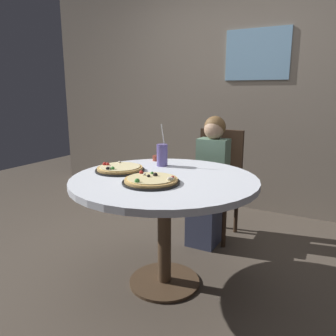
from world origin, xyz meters
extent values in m
plane|color=#4C4238|center=(0.00, 0.00, 0.00)|extent=(8.00, 8.00, 0.00)
cube|color=gray|center=(0.00, 1.81, 1.45)|extent=(5.20, 0.12, 2.90)
cube|color=#8CBFE5|center=(0.10, 1.75, 1.65)|extent=(0.65, 0.02, 0.51)
cylinder|color=silver|center=(0.00, 0.00, 0.73)|extent=(1.19, 1.19, 0.04)
cylinder|color=#4C3826|center=(0.00, 0.00, 0.36)|extent=(0.09, 0.09, 0.69)
cylinder|color=#4C3826|center=(0.00, 0.00, 0.01)|extent=(0.48, 0.48, 0.02)
cube|color=#382619|center=(0.00, 0.88, 0.43)|extent=(0.40, 0.40, 0.04)
cube|color=#382619|center=(0.00, 1.06, 0.69)|extent=(0.40, 0.04, 0.52)
cylinder|color=#382619|center=(-0.17, 0.71, 0.21)|extent=(0.04, 0.04, 0.41)
cylinder|color=#382619|center=(0.17, 0.71, 0.21)|extent=(0.04, 0.04, 0.41)
cylinder|color=#382619|center=(-0.17, 1.05, 0.21)|extent=(0.04, 0.04, 0.41)
cylinder|color=#382619|center=(0.17, 1.05, 0.21)|extent=(0.04, 0.04, 0.41)
cube|color=#3F4766|center=(0.00, 0.72, 0.23)|extent=(0.24, 0.32, 0.45)
cube|color=slate|center=(0.00, 0.86, 0.67)|extent=(0.26, 0.16, 0.44)
sphere|color=tan|center=(0.00, 0.86, 0.97)|extent=(0.17, 0.17, 0.17)
sphere|color=brown|center=(0.00, 0.88, 0.99)|extent=(0.18, 0.18, 0.18)
cylinder|color=black|center=(-0.35, 0.00, 0.76)|extent=(0.34, 0.34, 0.01)
cylinder|color=tan|center=(-0.35, 0.00, 0.77)|extent=(0.31, 0.31, 0.02)
cylinder|color=beige|center=(-0.35, 0.00, 0.78)|extent=(0.28, 0.28, 0.01)
sphere|color=beige|center=(-0.42, 0.09, 0.79)|extent=(0.02, 0.02, 0.02)
sphere|color=#B2231E|center=(-0.44, -0.01, 0.79)|extent=(0.03, 0.03, 0.03)
sphere|color=black|center=(-0.36, -0.12, 0.79)|extent=(0.03, 0.03, 0.03)
sphere|color=beige|center=(-0.36, -0.11, 0.79)|extent=(0.03, 0.03, 0.03)
sphere|color=#387F33|center=(-0.33, -0.10, 0.79)|extent=(0.03, 0.03, 0.03)
sphere|color=#B2231E|center=(-0.47, -0.02, 0.79)|extent=(0.03, 0.03, 0.03)
cylinder|color=black|center=(0.00, -0.16, 0.76)|extent=(0.35, 0.35, 0.01)
cylinder|color=tan|center=(0.00, -0.16, 0.77)|extent=(0.32, 0.32, 0.02)
cylinder|color=beige|center=(0.00, -0.16, 0.78)|extent=(0.28, 0.28, 0.01)
sphere|color=#B2231E|center=(0.12, -0.11, 0.79)|extent=(0.02, 0.02, 0.02)
sphere|color=beige|center=(0.12, -0.16, 0.79)|extent=(0.03, 0.03, 0.03)
sphere|color=#B2231E|center=(-0.11, -0.10, 0.79)|extent=(0.03, 0.03, 0.03)
sphere|color=beige|center=(-0.07, -0.13, 0.79)|extent=(0.02, 0.02, 0.02)
sphere|color=#387F33|center=(-0.04, -0.08, 0.79)|extent=(0.02, 0.02, 0.02)
sphere|color=#387F33|center=(-0.02, -0.28, 0.79)|extent=(0.03, 0.03, 0.03)
sphere|color=black|center=(0.00, -0.11, 0.79)|extent=(0.03, 0.03, 0.03)
sphere|color=black|center=(-0.02, -0.15, 0.79)|extent=(0.02, 0.02, 0.02)
sphere|color=beige|center=(0.13, -0.13, 0.79)|extent=(0.02, 0.02, 0.02)
cylinder|color=#6659A5|center=(-0.18, 0.28, 0.83)|extent=(0.08, 0.08, 0.16)
cylinder|color=white|center=(-0.16, 0.28, 0.95)|extent=(0.04, 0.01, 0.22)
cylinder|color=brown|center=(-0.30, 0.42, 0.77)|extent=(0.07, 0.07, 0.04)
camera|label=1|loc=(1.00, -1.77, 1.28)|focal=35.23mm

